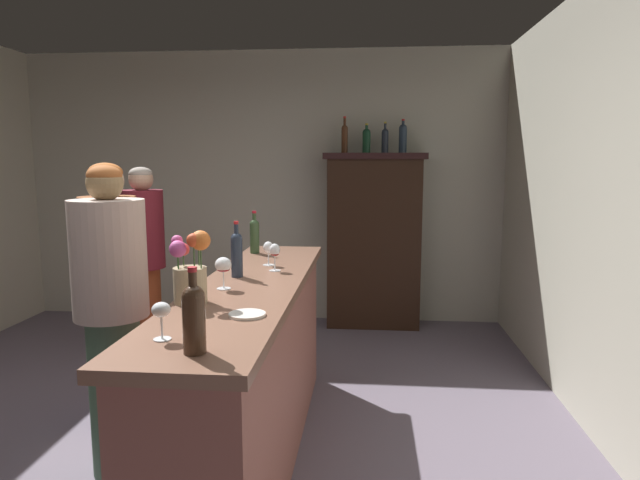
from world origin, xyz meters
TOP-DOWN VIEW (x-y plane):
  - wall_back at (0.00, 3.12)m, footprint 4.99×0.12m
  - bar_counter at (0.49, 0.26)m, footprint 0.53×2.49m
  - display_cabinet at (1.16, 2.85)m, footprint 0.98×0.37m
  - wine_bottle_malbec at (0.54, -0.81)m, footprint 0.08×0.08m
  - wine_bottle_riesling at (0.32, 1.18)m, footprint 0.06×0.06m
  - wine_bottle_chardonnay at (0.39, 0.40)m, footprint 0.06×0.06m
  - wine_glass_front at (0.39, 0.11)m, footprint 0.08×0.08m
  - wine_glass_mid at (0.57, 0.58)m, footprint 0.07×0.07m
  - wine_glass_rear at (0.38, -0.68)m, footprint 0.07×0.07m
  - wine_glass_spare at (0.50, 0.75)m, footprint 0.07×0.07m
  - flower_arrangement at (0.32, -0.18)m, footprint 0.18×0.16m
  - cheese_plate at (0.61, -0.36)m, footprint 0.15×0.15m
  - display_bottle_left at (0.86, 2.85)m, footprint 0.06×0.06m
  - display_bottle_midleft at (1.07, 2.85)m, footprint 0.08×0.08m
  - display_bottle_center at (1.25, 2.85)m, footprint 0.07×0.07m
  - display_bottle_midright at (1.42, 2.85)m, footprint 0.08×0.08m
  - patron_near_entrance at (-0.66, 1.62)m, footprint 0.32×0.32m
  - patron_in_grey at (-0.44, 0.62)m, footprint 0.33×0.33m
  - patron_tall at (-0.20, 0.11)m, footprint 0.37×0.37m

SIDE VIEW (x-z plane):
  - bar_counter at x=0.49m, z-range 0.00..1.01m
  - patron_tall at x=-0.20m, z-range 0.07..1.69m
  - patron_near_entrance at x=-0.66m, z-range 0.08..1.68m
  - display_cabinet at x=1.16m, z-range 0.04..1.75m
  - patron_in_grey at x=-0.44m, z-range 0.09..1.72m
  - cheese_plate at x=0.61m, z-range 1.00..1.01m
  - wine_glass_rear at x=0.38m, z-range 1.04..1.17m
  - wine_glass_spare at x=0.50m, z-range 1.03..1.18m
  - wine_glass_mid at x=0.57m, z-range 1.03..1.20m
  - wine_glass_front at x=0.39m, z-range 1.04..1.20m
  - wine_bottle_malbec at x=0.54m, z-range 0.99..1.28m
  - wine_bottle_riesling at x=0.32m, z-range 0.99..1.28m
  - wine_bottle_chardonnay at x=0.39m, z-range 0.99..1.29m
  - flower_arrangement at x=0.32m, z-range 0.98..1.31m
  - wall_back at x=0.00m, z-range 0.00..2.73m
  - display_bottle_center at x=1.25m, z-range 1.69..1.99m
  - display_bottle_midleft at x=1.07m, z-range 1.70..1.98m
  - display_bottle_midright at x=1.42m, z-range 1.70..2.02m
  - display_bottle_left at x=0.86m, z-range 1.69..2.04m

